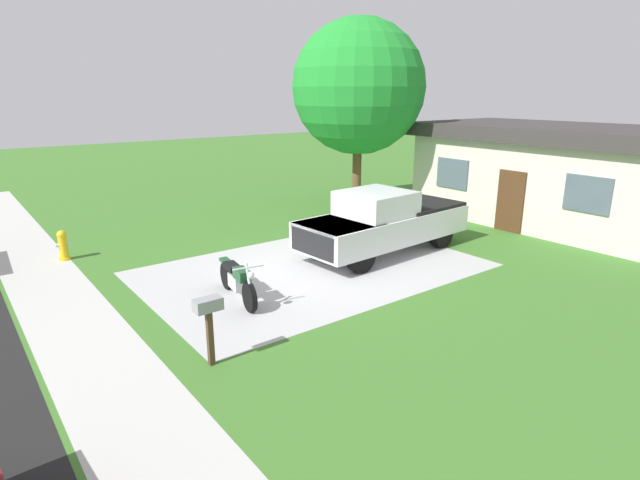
{
  "coord_description": "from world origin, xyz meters",
  "views": [
    {
      "loc": [
        10.53,
        -7.74,
        4.64
      ],
      "look_at": [
        0.33,
        -0.01,
        0.9
      ],
      "focal_mm": 28.5,
      "sensor_mm": 36.0,
      "label": 1
    }
  ],
  "objects": [
    {
      "name": "ground_plane",
      "position": [
        0.0,
        0.0,
        0.0
      ],
      "size": [
        80.0,
        80.0,
        0.0
      ],
      "primitive_type": "plane",
      "color": "#3D7229"
    },
    {
      "name": "driveway_pad",
      "position": [
        0.0,
        0.0,
        0.0
      ],
      "size": [
        5.91,
        8.89,
        0.01
      ],
      "primitive_type": "cube",
      "color": "#B2B2B2",
      "rests_on": "ground"
    },
    {
      "name": "sidewalk_strip",
      "position": [
        0.0,
        -6.0,
        0.0
      ],
      "size": [
        36.0,
        1.8,
        0.01
      ],
      "primitive_type": "cube",
      "color": "#BBBBB5",
      "rests_on": "ground"
    },
    {
      "name": "motorcycle",
      "position": [
        0.65,
        -2.64,
        0.47
      ],
      "size": [
        2.2,
        0.72,
        1.09
      ],
      "color": "black",
      "rests_on": "ground"
    },
    {
      "name": "pickup_truck",
      "position": [
        0.05,
        2.66,
        0.95
      ],
      "size": [
        2.33,
        5.73,
        1.9
      ],
      "color": "black",
      "rests_on": "ground"
    },
    {
      "name": "fire_hydrant",
      "position": [
        -4.97,
        -5.22,
        0.43
      ],
      "size": [
        0.32,
        0.4,
        0.87
      ],
      "color": "yellow",
      "rests_on": "ground"
    },
    {
      "name": "mailbox",
      "position": [
        2.98,
        -4.43,
        0.98
      ],
      "size": [
        0.26,
        0.48,
        1.26
      ],
      "color": "#4C3823",
      "rests_on": "ground"
    },
    {
      "name": "shade_tree",
      "position": [
        -4.96,
        5.88,
        4.81
      ],
      "size": [
        5.18,
        5.18,
        7.41
      ],
      "color": "brown",
      "rests_on": "ground"
    },
    {
      "name": "neighbor_house",
      "position": [
        0.94,
        10.2,
        1.79
      ],
      "size": [
        9.6,
        5.6,
        3.5
      ],
      "color": "beige",
      "rests_on": "ground"
    }
  ]
}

